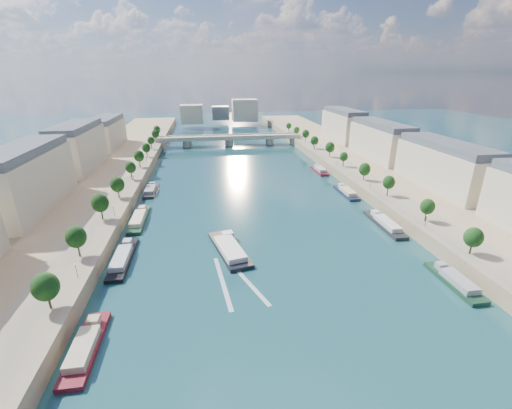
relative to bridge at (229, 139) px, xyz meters
name	(u,v)px	position (x,y,z in m)	size (l,w,h in m)	color
ground	(248,195)	(0.00, -115.43, -5.08)	(700.00, 700.00, 0.00)	#0C2A38
quay_left	(85,197)	(-72.00, -115.43, -2.58)	(44.00, 520.00, 5.00)	#9E8460
quay_right	(393,182)	(72.00, -115.43, -2.58)	(44.00, 520.00, 5.00)	#9E8460
pave_left	(120,190)	(-57.00, -115.43, -0.03)	(14.00, 520.00, 0.10)	gray
pave_right	(365,179)	(57.00, -115.43, -0.03)	(14.00, 520.00, 0.10)	gray
trees_left	(124,177)	(-55.00, -113.43, 5.39)	(4.80, 268.80, 8.26)	#382B1E
trees_right	(353,163)	(55.00, -105.43, 5.39)	(4.80, 268.80, 8.26)	#382B1E
lamps_left	(125,191)	(-52.50, -125.43, 2.70)	(0.36, 200.36, 4.28)	black
lamps_right	(352,171)	(52.50, -110.43, 2.70)	(0.36, 200.36, 4.28)	black
buildings_left	(57,161)	(-85.00, -103.43, 11.37)	(16.00, 226.00, 23.20)	beige
buildings_right	(408,149)	(85.00, -103.43, 11.37)	(16.00, 226.00, 23.20)	beige
skyline	(224,112)	(3.19, 104.09, 9.57)	(79.00, 42.00, 22.00)	beige
bridge	(229,139)	(0.00, 0.00, 0.00)	(112.00, 12.00, 8.15)	#C1B79E
tour_barge	(229,249)	(-13.08, -168.44, -4.16)	(12.90, 26.54, 3.63)	black
wake	(234,281)	(-13.08, -185.10, -5.06)	(13.41, 25.98, 0.04)	silver
moored_barges_left	(121,262)	(-45.50, -171.70, -4.24)	(5.00, 151.37, 3.60)	#1B213C
moored_barges_right	(364,207)	(45.50, -140.87, -4.24)	(5.00, 132.13, 3.60)	#163724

